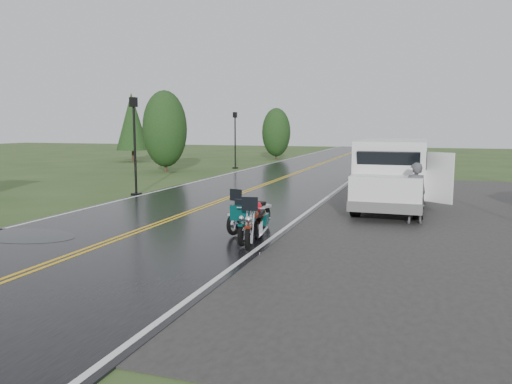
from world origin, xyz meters
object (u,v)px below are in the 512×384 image
van_white (357,179)px  person_at_van (415,194)px  motorcycle_red (249,227)px  motorcycle_teal (242,226)px  lamp_post_far_left (235,140)px  motorcycle_silver (234,215)px  lamp_post_near_left (135,146)px

van_white → person_at_van: size_ratio=3.47×
motorcycle_red → motorcycle_teal: 0.50m
van_white → lamp_post_far_left: lamp_post_far_left is taller
motorcycle_red → van_white: van_white is taller
van_white → motorcycle_silver: bearing=-122.9°
person_at_van → motorcycle_silver: bearing=19.4°
motorcycle_red → van_white: 5.88m
motorcycle_silver → person_at_van: bearing=51.3°
van_white → lamp_post_far_left: bearing=122.9°
person_at_van → lamp_post_far_left: size_ratio=0.47×
motorcycle_red → person_at_van: size_ratio=1.15×
motorcycle_silver → lamp_post_near_left: (-6.89, 6.27, 1.49)m
lamp_post_near_left → lamp_post_far_left: size_ratio=1.06×
motorcycle_red → lamp_post_near_left: 11.13m
motorcycle_silver → lamp_post_far_left: 21.76m
van_white → lamp_post_near_left: lamp_post_near_left is taller
motorcycle_teal → person_at_van: person_at_van is taller
motorcycle_red → motorcycle_teal: size_ratio=1.09×
motorcycle_teal → person_at_van: bearing=45.7°
person_at_van → lamp_post_far_left: lamp_post_far_left is taller
person_at_van → lamp_post_far_left: bearing=-71.9°
van_white → lamp_post_far_left: (-10.38, 16.22, 0.72)m
lamp_post_near_left → motorcycle_silver: bearing=-42.3°
person_at_van → lamp_post_near_left: (-11.39, 2.87, 1.17)m
motorcycle_teal → motorcycle_silver: (-0.64, 1.10, 0.03)m
motorcycle_teal → van_white: size_ratio=0.30×
van_white → motorcycle_teal: bearing=-111.2°
person_at_van → lamp_post_near_left: lamp_post_near_left is taller
motorcycle_teal → van_white: 5.62m
motorcycle_red → lamp_post_near_left: bearing=126.9°
motorcycle_teal → lamp_post_far_left: lamp_post_far_left is taller
motorcycle_red → motorcycle_silver: size_ratio=1.03×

